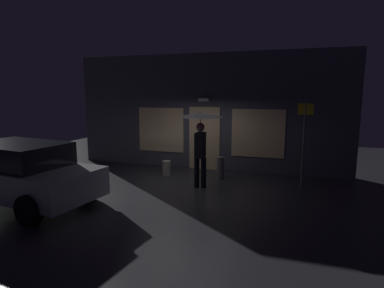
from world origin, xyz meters
name	(u,v)px	position (x,y,z in m)	size (l,w,h in m)	color
ground_plane	(184,186)	(0.00, 0.00, 0.00)	(18.00, 18.00, 0.00)	#2D2D33
building_facade	(206,113)	(0.00, 2.35, 1.99)	(9.73, 0.48, 4.02)	#4C4C56
person_with_umbrella	(200,128)	(0.49, 0.02, 1.70)	(1.26, 1.26, 2.16)	black
parked_car	(20,172)	(-3.36, -2.52, 0.75)	(4.31, 2.36, 1.48)	#A5A8AD
street_sign_post	(304,139)	(3.24, 0.77, 1.41)	(0.40, 0.07, 2.49)	#595B60
sidewalk_bollard	(220,168)	(0.83, 1.10, 0.35)	(0.23, 0.23, 0.70)	slate
sidewalk_bollard_2	(167,168)	(-0.93, 0.95, 0.24)	(0.26, 0.26, 0.49)	#B2A899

